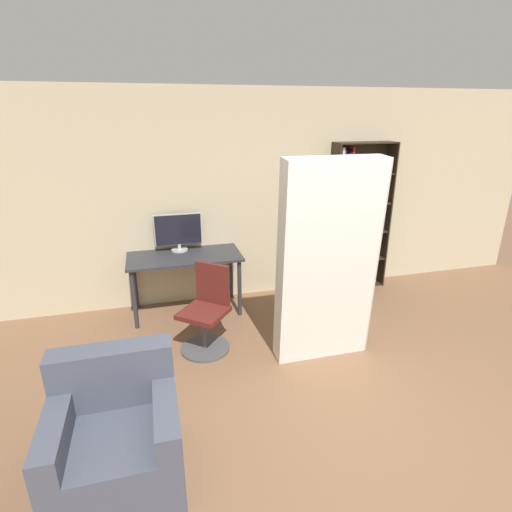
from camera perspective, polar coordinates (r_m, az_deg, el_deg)
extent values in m
plane|color=brown|center=(3.45, 17.41, -25.48)|extent=(16.00, 16.00, 0.00)
cube|color=#C6B793|center=(5.31, 1.58, 8.47)|extent=(8.00, 0.06, 2.70)
cube|color=#2D2D33|center=(4.93, -10.18, -0.10)|extent=(1.36, 0.65, 0.03)
cylinder|color=#2D2D33|center=(4.83, -17.00, -6.03)|extent=(0.05, 0.05, 0.73)
cylinder|color=#2D2D33|center=(4.92, -2.36, -4.62)|extent=(0.05, 0.05, 0.73)
cylinder|color=#2D2D33|center=(5.31, -16.91, -3.59)|extent=(0.05, 0.05, 0.73)
cylinder|color=#2D2D33|center=(5.39, -3.62, -2.35)|extent=(0.05, 0.05, 0.73)
cylinder|color=#B7B7BC|center=(5.11, -10.86, 0.88)|extent=(0.20, 0.20, 0.02)
cylinder|color=#B7B7BC|center=(5.10, -10.89, 1.35)|extent=(0.04, 0.04, 0.07)
cube|color=#B7B7BC|center=(5.04, -11.06, 3.74)|extent=(0.58, 0.02, 0.40)
cube|color=black|center=(5.03, -11.05, 3.72)|extent=(0.56, 0.03, 0.37)
cylinder|color=#4C4C51|center=(4.43, -7.24, -12.90)|extent=(0.52, 0.52, 0.03)
cylinder|color=#4C4C51|center=(4.32, -7.37, -10.58)|extent=(0.05, 0.05, 0.39)
cube|color=#591E19|center=(4.22, -7.50, -8.02)|extent=(0.62, 0.62, 0.05)
cube|color=#591E19|center=(4.26, -6.22, -3.92)|extent=(0.33, 0.28, 0.45)
cube|color=#2D2319|center=(5.54, 10.79, 5.08)|extent=(0.02, 0.28, 2.03)
cube|color=#2D2319|center=(5.94, 18.00, 5.45)|extent=(0.02, 0.28, 2.03)
cube|color=#2D2319|center=(5.84, 13.90, 5.61)|extent=(0.84, 0.02, 2.03)
cube|color=#2D2319|center=(6.05, 13.70, -3.97)|extent=(0.80, 0.24, 0.02)
cube|color=#2D2319|center=(5.91, 14.01, -0.39)|extent=(0.80, 0.24, 0.02)
cube|color=#2D2319|center=(5.78, 14.35, 3.36)|extent=(0.80, 0.24, 0.02)
cube|color=#2D2319|center=(5.69, 14.69, 7.25)|extent=(0.80, 0.24, 0.02)
cube|color=#2D2319|center=(5.61, 15.06, 11.26)|extent=(0.80, 0.24, 0.02)
cube|color=#2D2319|center=(5.57, 15.44, 15.35)|extent=(0.80, 0.24, 0.02)
cube|color=#7A2D84|center=(5.82, 10.59, -2.78)|extent=(0.03, 0.15, 0.34)
cube|color=gold|center=(5.84, 10.93, -2.97)|extent=(0.03, 0.20, 0.30)
cube|color=teal|center=(5.85, 11.37, -2.98)|extent=(0.03, 0.20, 0.30)
cube|color=#287A38|center=(5.90, 11.54, -2.79)|extent=(0.03, 0.17, 0.29)
cube|color=teal|center=(5.88, 12.12, -3.00)|extent=(0.04, 0.19, 0.28)
cube|color=gold|center=(5.94, 12.22, -2.66)|extent=(0.03, 0.18, 0.30)
cube|color=brown|center=(5.91, 12.77, -3.07)|extent=(0.02, 0.16, 0.25)
cube|color=red|center=(5.95, 12.96, -3.04)|extent=(0.03, 0.15, 0.23)
cube|color=red|center=(5.94, 13.25, -2.91)|extent=(0.02, 0.18, 0.27)
cube|color=brown|center=(5.68, 10.82, 0.85)|extent=(0.02, 0.18, 0.32)
cube|color=#1E4C9E|center=(5.69, 11.06, 0.59)|extent=(0.02, 0.16, 0.26)
cube|color=#287A38|center=(5.73, 11.15, 1.17)|extent=(0.03, 0.15, 0.35)
cube|color=#287A38|center=(5.77, 11.47, 0.71)|extent=(0.04, 0.16, 0.24)
cube|color=#1E4C9E|center=(5.73, 12.14, 1.06)|extent=(0.03, 0.20, 0.35)
cube|color=#287A38|center=(5.56, 11.06, 4.78)|extent=(0.02, 0.20, 0.32)
cube|color=#7A2D84|center=(5.55, 11.50, 4.65)|extent=(0.04, 0.14, 0.31)
cube|color=gold|center=(5.62, 11.69, 4.44)|extent=(0.04, 0.20, 0.24)
cube|color=#1E4C9E|center=(5.63, 11.98, 4.72)|extent=(0.02, 0.20, 0.29)
cube|color=#1E4C9E|center=(5.63, 12.39, 5.00)|extent=(0.04, 0.18, 0.35)
cube|color=teal|center=(5.65, 12.78, 4.84)|extent=(0.03, 0.19, 0.31)
cube|color=brown|center=(5.47, 11.30, 8.95)|extent=(0.02, 0.13, 0.34)
cube|color=silver|center=(5.51, 11.45, 8.79)|extent=(0.03, 0.16, 0.30)
cube|color=#232328|center=(5.51, 11.91, 8.61)|extent=(0.03, 0.15, 0.27)
cube|color=#232328|center=(5.49, 12.39, 8.86)|extent=(0.03, 0.17, 0.33)
cube|color=silver|center=(5.44, 11.54, 12.98)|extent=(0.03, 0.17, 0.30)
cube|color=silver|center=(5.46, 11.93, 13.18)|extent=(0.03, 0.18, 0.34)
cube|color=#1E4C9E|center=(5.49, 12.29, 13.01)|extent=(0.03, 0.14, 0.31)
cube|color=#7A2D84|center=(5.46, 12.95, 12.69)|extent=(0.04, 0.18, 0.26)
cube|color=#7A2D84|center=(5.48, 13.28, 12.75)|extent=(0.03, 0.18, 0.28)
cube|color=red|center=(5.53, 13.37, 13.16)|extent=(0.02, 0.16, 0.34)
cube|color=teal|center=(5.49, 13.88, 12.57)|extent=(0.02, 0.16, 0.25)
cube|color=silver|center=(3.91, 10.14, -1.12)|extent=(0.97, 0.34, 2.04)
cube|color=beige|center=(4.13, 16.18, -0.47)|extent=(0.01, 0.34, 2.00)
cube|color=#474C5B|center=(3.20, -19.12, -25.04)|extent=(0.85, 0.80, 0.40)
cube|color=#474C5B|center=(3.16, -19.73, -15.70)|extent=(0.85, 0.20, 0.45)
cube|color=#474C5B|center=(3.06, -26.69, -21.12)|extent=(0.16, 0.80, 0.20)
cube|color=#474C5B|center=(2.98, -12.77, -20.48)|extent=(0.16, 0.80, 0.20)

